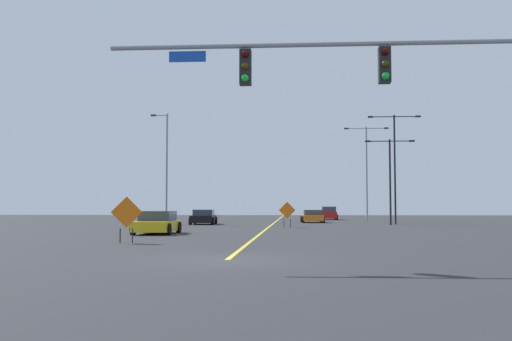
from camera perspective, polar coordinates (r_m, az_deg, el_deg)
The scene contains 13 objects.
ground at distance 17.05m, azimuth -2.84°, elevation -8.72°, with size 170.98×170.98×0.00m, color #2D2D30.
road_centre_stripe at distance 64.41m, azimuth 2.09°, elevation -4.88°, with size 0.16×94.99×0.01m.
traffic_signal_assembly at distance 17.41m, azimuth 12.42°, elevation 8.28°, with size 12.21×0.44×6.93m.
street_lamp_near_right at distance 50.06m, azimuth 12.96°, elevation -0.22°, with size 4.10×0.24×7.16m.
street_lamp_far_left at distance 51.97m, azimuth -8.80°, elevation 0.63°, with size 1.55×0.24×9.75m.
street_lamp_mid_right at distance 60.59m, azimuth 10.75°, elevation 0.48°, with size 4.52×0.24×9.67m.
street_lamp_far_right at distance 52.15m, azimuth 13.39°, elevation 1.06°, with size 4.54×0.24×9.52m.
construction_sign_left_lane at distance 42.87m, azimuth 3.06°, elevation -4.01°, with size 1.22×0.25×1.88m.
construction_sign_median_far at distance 25.33m, azimuth -12.52°, elevation -4.17°, with size 1.32×0.20×1.97m.
car_yellow_near at distance 33.43m, azimuth -9.63°, elevation -5.07°, with size 2.18×4.17×1.28m.
car_red_approaching at distance 68.25m, azimuth 7.10°, elevation -4.19°, with size 1.96×4.03×1.51m.
car_orange_passing at distance 56.16m, azimuth 5.52°, elevation -4.48°, with size 2.27×3.97×1.21m.
car_black_far at distance 50.52m, azimuth -5.15°, elevation -4.58°, with size 2.21×4.10×1.26m.
Camera 1 is at (1.97, -16.87, 1.55)m, focal length 40.97 mm.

